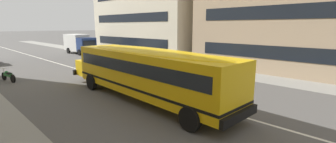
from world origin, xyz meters
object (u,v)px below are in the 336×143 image
Objects in this scene: parked_car_silver_end_of_row at (120,54)px; box_truck at (79,43)px; parked_car_black_beside_sign at (155,59)px; school_bus at (144,69)px; motorcycle_near_kerb at (8,76)px.

parked_car_silver_end_of_row is 10.92m from box_truck.
parked_car_silver_end_of_row and parked_car_black_beside_sign have the same top height.
school_bus is at bearing -27.42° from parked_car_silver_end_of_row.
school_bus reaches higher than parked_car_black_beside_sign.
parked_car_black_beside_sign is at bearing -44.00° from school_bus.
school_bus is 3.29× the size of parked_car_silver_end_of_row.
parked_car_silver_end_of_row is at bearing -89.16° from motorcycle_near_kerb.
parked_car_black_beside_sign is 2.01× the size of motorcycle_near_kerb.
box_truck is (-16.81, 0.12, 0.70)m from parked_car_black_beside_sign.
parked_car_silver_end_of_row is at bearing -1.79° from box_truck.
box_truck is 17.80m from motorcycle_near_kerb.
parked_car_black_beside_sign is (5.91, 0.08, 0.00)m from parked_car_silver_end_of_row.
school_bus is at bearing -17.84° from box_truck.
school_bus is 6.54× the size of motorcycle_near_kerb.
box_truck is 3.06× the size of motorcycle_near_kerb.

